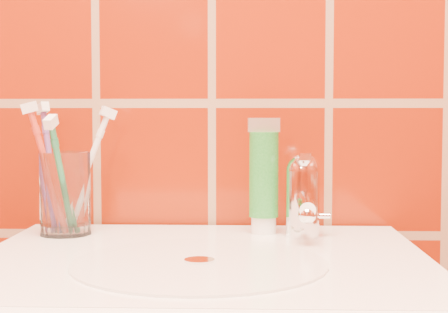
{
  "coord_description": "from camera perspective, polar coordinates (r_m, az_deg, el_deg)",
  "views": [
    {
      "loc": [
        0.06,
        0.12,
        1.03
      ],
      "look_at": [
        0.02,
        1.08,
        0.97
      ],
      "focal_mm": 55.0,
      "sensor_mm": 36.0,
      "label": 1
    }
  ],
  "objects": [
    {
      "name": "glass_tumbler",
      "position": [
        1.02,
        -13.05,
        -3.0
      ],
      "size": [
        0.08,
        0.08,
        0.12
      ],
      "primitive_type": "cylinder",
      "rotation": [
        0.0,
        0.0,
        -0.15
      ],
      "color": "white",
      "rests_on": "pedestal_sink"
    },
    {
      "name": "toothpaste_tube",
      "position": [
        1.0,
        3.33,
        -1.93
      ],
      "size": [
        0.05,
        0.04,
        0.17
      ],
      "rotation": [
        0.0,
        0.0,
        0.28
      ],
      "color": "white",
      "rests_on": "pedestal_sink"
    },
    {
      "name": "toothbrush_3",
      "position": [
        1.04,
        -14.19,
        -0.98
      ],
      "size": [
        0.12,
        0.13,
        0.21
      ],
      "primitive_type": null,
      "rotation": [
        0.3,
        0.0,
        -2.47
      ],
      "color": "#69428E",
      "rests_on": "glass_tumbler"
    },
    {
      "name": "toothbrush_0",
      "position": [
        0.98,
        -13.32,
        -1.78
      ],
      "size": [
        0.06,
        0.15,
        0.2
      ],
      "primitive_type": null,
      "rotation": [
        0.39,
        0.0,
        -0.16
      ],
      "color": "#217D4D",
      "rests_on": "glass_tumbler"
    },
    {
      "name": "faucet",
      "position": [
        0.98,
        6.59,
        -3.0
      ],
      "size": [
        0.05,
        0.11,
        0.12
      ],
      "color": "white",
      "rests_on": "pedestal_sink"
    },
    {
      "name": "toothbrush_1",
      "position": [
        1.01,
        -14.43,
        -1.11
      ],
      "size": [
        0.1,
        0.09,
        0.2
      ],
      "primitive_type": null,
      "rotation": [
        0.26,
        0.0,
        -1.32
      ],
      "color": "#B93727",
      "rests_on": "glass_tumbler"
    },
    {
      "name": "toothbrush_2",
      "position": [
        1.04,
        -11.36,
        -1.15
      ],
      "size": [
        0.15,
        0.13,
        0.2
      ],
      "primitive_type": null,
      "rotation": [
        0.38,
        0.0,
        2.05
      ],
      "color": "silver",
      "rests_on": "glass_tumbler"
    }
  ]
}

